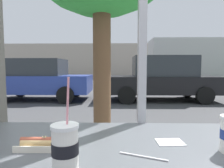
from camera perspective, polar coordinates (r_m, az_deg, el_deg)
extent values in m
plane|color=#424244|center=(9.27, 2.30, -3.43)|extent=(60.00, 60.00, 0.00)
cube|color=gray|center=(3.06, 4.46, -19.75)|extent=(16.00, 2.80, 0.10)
cube|color=#35373A|center=(1.27, 8.69, -11.63)|extent=(1.90, 0.02, 0.02)
cube|color=#9E9EA3|center=(1.31, 8.80, 20.32)|extent=(0.05, 0.08, 1.40)
cube|color=#A89E8E|center=(24.05, 1.72, 6.56)|extent=(28.00, 1.20, 4.17)
cylinder|color=silver|center=(0.70, -13.35, -18.06)|extent=(0.09, 0.09, 0.15)
cylinder|color=black|center=(0.70, -13.36, -17.50)|extent=(0.09, 0.09, 0.04)
cylinder|color=black|center=(0.68, -13.47, -12.61)|extent=(0.08, 0.08, 0.01)
cylinder|color=white|center=(0.68, -13.48, -11.80)|extent=(0.09, 0.09, 0.01)
cylinder|color=pink|center=(0.65, -12.70, -6.61)|extent=(0.03, 0.04, 0.20)
cube|color=beige|center=(0.93, -18.62, -17.09)|extent=(0.24, 0.09, 0.01)
cube|color=beige|center=(0.89, -19.57, -17.41)|extent=(0.24, 0.01, 0.03)
cube|color=beige|center=(0.97, -17.79, -15.58)|extent=(0.24, 0.01, 0.03)
cylinder|color=tan|center=(0.92, -18.66, -15.76)|extent=(0.20, 0.04, 0.04)
cylinder|color=#9E4733|center=(0.92, -18.68, -15.06)|extent=(0.21, 0.03, 0.03)
cube|color=red|center=(0.91, -16.68, -14.52)|extent=(0.01, 0.01, 0.01)
cube|color=beige|center=(0.92, -18.85, -14.34)|extent=(0.01, 0.01, 0.01)
cube|color=beige|center=(0.92, -19.06, -14.33)|extent=(0.01, 0.01, 0.01)
cube|color=#337A2D|center=(0.90, -15.52, -14.60)|extent=(0.01, 0.01, 0.01)
cylinder|color=white|center=(0.82, 8.94, -19.96)|extent=(0.18, 0.08, 0.01)
cube|color=white|center=(0.99, 16.37, -15.80)|extent=(0.13, 0.10, 0.00)
cube|color=#283D93|center=(8.61, -20.00, 0.09)|extent=(4.10, 1.83, 0.69)
cube|color=#282D33|center=(8.62, -20.70, 4.56)|extent=(2.13, 1.61, 0.66)
cylinder|color=black|center=(9.16, -10.41, -1.59)|extent=(0.64, 0.18, 0.64)
cylinder|color=black|center=(7.39, -13.29, -3.15)|extent=(0.64, 0.18, 0.64)
cylinder|color=black|center=(9.99, -24.84, -1.43)|extent=(0.64, 0.18, 0.64)
cube|color=black|center=(8.22, 13.75, -0.06)|extent=(4.53, 1.85, 0.66)
cube|color=#282D33|center=(8.21, 14.49, 5.00)|extent=(2.35, 1.62, 0.80)
cylinder|color=black|center=(9.52, 20.79, -1.59)|extent=(0.64, 0.18, 0.64)
cylinder|color=black|center=(7.82, 25.29, -3.05)|extent=(0.64, 0.18, 0.64)
cylinder|color=black|center=(8.98, 3.65, -1.65)|extent=(0.64, 0.18, 0.64)
cylinder|color=black|center=(7.15, 4.25, -3.29)|extent=(0.64, 0.18, 0.64)
cube|color=beige|center=(14.22, 22.12, 6.33)|extent=(5.55, 2.20, 2.70)
cylinder|color=black|center=(14.96, 16.65, 1.21)|extent=(0.90, 0.24, 0.90)
cylinder|color=black|center=(12.85, 19.23, 0.60)|extent=(0.90, 0.24, 0.90)
cylinder|color=brown|center=(2.99, -2.92, 5.75)|extent=(0.27, 0.27, 2.54)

